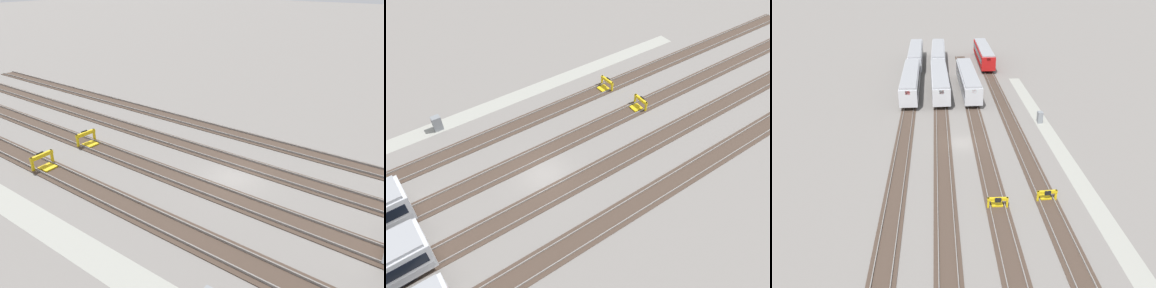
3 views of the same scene
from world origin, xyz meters
The scene contains 9 objects.
ground_plane centered at (0.00, 0.00, 0.00)m, with size 400.00×400.00×0.00m, color gray.
service_walkway centered at (0.00, -11.89, 0.00)m, with size 54.00×2.00×0.01m, color #9E9E93.
rail_track_nearest centered at (0.00, -7.43, 0.04)m, with size 90.00×2.24×0.21m.
rail_track_near_inner centered at (0.00, -2.48, 0.04)m, with size 90.00×2.24×0.21m.
rail_track_middle centered at (0.00, 2.48, 0.04)m, with size 90.00×2.24×0.21m.
rail_track_far_inner centered at (0.00, 7.43, 0.04)m, with size 90.00×2.24×0.21m.
bumper_stop_nearest_track centered at (-12.82, -7.42, 0.51)m, with size 1.38×2.01×1.22m.
bumper_stop_near_inner_track centered at (-13.63, -2.49, 0.51)m, with size 1.36×2.01×1.22m.
electrical_cabinet centered at (5.79, -11.56, 0.80)m, with size 0.90×0.73×1.60m.
Camera 2 is at (10.24, 20.38, 26.11)m, focal length 35.00 mm.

